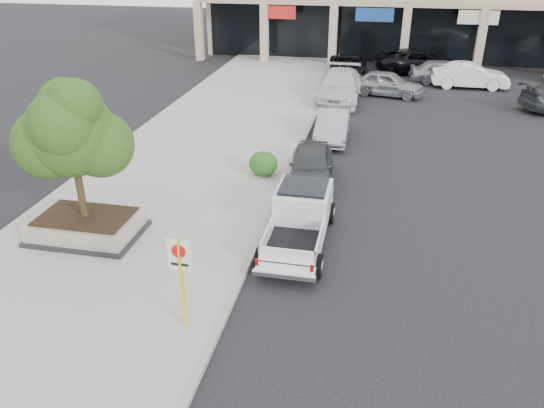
{
  "coord_description": "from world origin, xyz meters",
  "views": [
    {
      "loc": [
        1.68,
        -12.04,
        8.24
      ],
      "look_at": [
        -1.13,
        1.5,
        1.32
      ],
      "focal_mm": 35.0,
      "sensor_mm": 36.0,
      "label": 1
    }
  ],
  "objects_px": {
    "planter": "(87,226)",
    "lot_car_a": "(387,83)",
    "curb_car_a": "(311,165)",
    "pickup_truck": "(299,221)",
    "curb_car_c": "(339,86)",
    "curb_car_d": "(348,68)",
    "lot_car_d": "(419,61)",
    "planter_tree": "(78,132)",
    "no_parking_sign": "(181,271)",
    "lot_car_e": "(444,71)",
    "curb_car_b": "(333,125)",
    "lot_car_b": "(470,76)"
  },
  "relations": [
    {
      "from": "pickup_truck",
      "to": "lot_car_d",
      "type": "xyz_separation_m",
      "value": [
        4.38,
        24.29,
        0.03
      ]
    },
    {
      "from": "planter_tree",
      "to": "lot_car_d",
      "type": "height_order",
      "value": "planter_tree"
    },
    {
      "from": "no_parking_sign",
      "to": "lot_car_d",
      "type": "bearing_deg",
      "value": 77.56
    },
    {
      "from": "planter",
      "to": "curb_car_d",
      "type": "relative_size",
      "value": 0.59
    },
    {
      "from": "curb_car_d",
      "to": "lot_car_b",
      "type": "height_order",
      "value": "curb_car_d"
    },
    {
      "from": "planter_tree",
      "to": "curb_car_d",
      "type": "height_order",
      "value": "planter_tree"
    },
    {
      "from": "curb_car_d",
      "to": "lot_car_d",
      "type": "xyz_separation_m",
      "value": [
        4.56,
        2.81,
        0.05
      ]
    },
    {
      "from": "no_parking_sign",
      "to": "lot_car_b",
      "type": "distance_m",
      "value": 26.82
    },
    {
      "from": "planter",
      "to": "lot_car_b",
      "type": "distance_m",
      "value": 25.69
    },
    {
      "from": "lot_car_b",
      "to": "lot_car_d",
      "type": "distance_m",
      "value": 4.61
    },
    {
      "from": "planter_tree",
      "to": "lot_car_b",
      "type": "distance_m",
      "value": 25.63
    },
    {
      "from": "planter_tree",
      "to": "curb_car_b",
      "type": "xyz_separation_m",
      "value": [
        6.21,
        10.51,
        -2.75
      ]
    },
    {
      "from": "curb_car_a",
      "to": "lot_car_a",
      "type": "xyz_separation_m",
      "value": [
        2.6,
        13.21,
        0.04
      ]
    },
    {
      "from": "lot_car_d",
      "to": "lot_car_e",
      "type": "height_order",
      "value": "lot_car_d"
    },
    {
      "from": "pickup_truck",
      "to": "lot_car_a",
      "type": "bearing_deg",
      "value": 82.59
    },
    {
      "from": "curb_car_c",
      "to": "lot_car_a",
      "type": "bearing_deg",
      "value": 33.18
    },
    {
      "from": "lot_car_b",
      "to": "curb_car_d",
      "type": "bearing_deg",
      "value": 82.87
    },
    {
      "from": "curb_car_a",
      "to": "curb_car_c",
      "type": "distance_m",
      "value": 11.52
    },
    {
      "from": "pickup_truck",
      "to": "lot_car_b",
      "type": "relative_size",
      "value": 1.08
    },
    {
      "from": "planter",
      "to": "lot_car_a",
      "type": "distance_m",
      "value": 20.76
    },
    {
      "from": "planter_tree",
      "to": "no_parking_sign",
      "type": "xyz_separation_m",
      "value": [
        4.23,
        -3.53,
        -1.78
      ]
    },
    {
      "from": "curb_car_a",
      "to": "planter",
      "type": "bearing_deg",
      "value": -142.33
    },
    {
      "from": "lot_car_e",
      "to": "curb_car_d",
      "type": "bearing_deg",
      "value": 86.94
    },
    {
      "from": "planter_tree",
      "to": "lot_car_e",
      "type": "bearing_deg",
      "value": 61.85
    },
    {
      "from": "curb_car_a",
      "to": "lot_car_b",
      "type": "height_order",
      "value": "lot_car_b"
    },
    {
      "from": "planter",
      "to": "lot_car_d",
      "type": "bearing_deg",
      "value": 67.1
    },
    {
      "from": "curb_car_b",
      "to": "curb_car_c",
      "type": "xyz_separation_m",
      "value": [
        -0.31,
        6.51,
        0.16
      ]
    },
    {
      "from": "curb_car_a",
      "to": "lot_car_b",
      "type": "bearing_deg",
      "value": 59.63
    },
    {
      "from": "curb_car_a",
      "to": "curb_car_d",
      "type": "xyz_separation_m",
      "value": [
        0.08,
        16.88,
        0.07
      ]
    },
    {
      "from": "pickup_truck",
      "to": "curb_car_b",
      "type": "distance_m",
      "value": 9.61
    },
    {
      "from": "no_parking_sign",
      "to": "curb_car_b",
      "type": "relative_size",
      "value": 0.57
    },
    {
      "from": "curb_car_b",
      "to": "lot_car_e",
      "type": "height_order",
      "value": "lot_car_e"
    },
    {
      "from": "planter_tree",
      "to": "curb_car_d",
      "type": "bearing_deg",
      "value": 74.96
    },
    {
      "from": "curb_car_c",
      "to": "curb_car_a",
      "type": "bearing_deg",
      "value": -89.34
    },
    {
      "from": "lot_car_a",
      "to": "curb_car_b",
      "type": "bearing_deg",
      "value": 176.2
    },
    {
      "from": "planter_tree",
      "to": "curb_car_d",
      "type": "distance_m",
      "value": 23.32
    },
    {
      "from": "planter",
      "to": "curb_car_a",
      "type": "height_order",
      "value": "curb_car_a"
    },
    {
      "from": "curb_car_a",
      "to": "curb_car_b",
      "type": "bearing_deg",
      "value": 81.57
    },
    {
      "from": "curb_car_d",
      "to": "lot_car_d",
      "type": "relative_size",
      "value": 0.94
    },
    {
      "from": "pickup_truck",
      "to": "curb_car_c",
      "type": "bearing_deg",
      "value": 91.12
    },
    {
      "from": "planter",
      "to": "planter_tree",
      "type": "distance_m",
      "value": 2.95
    },
    {
      "from": "lot_car_a",
      "to": "lot_car_d",
      "type": "relative_size",
      "value": 0.73
    },
    {
      "from": "curb_car_c",
      "to": "curb_car_d",
      "type": "distance_m",
      "value": 5.36
    },
    {
      "from": "curb_car_a",
      "to": "lot_car_a",
      "type": "relative_size",
      "value": 0.95
    },
    {
      "from": "curb_car_b",
      "to": "lot_car_a",
      "type": "xyz_separation_m",
      "value": [
        2.32,
        8.2,
        0.05
      ]
    },
    {
      "from": "lot_car_a",
      "to": "lot_car_d",
      "type": "distance_m",
      "value": 6.79
    },
    {
      "from": "curb_car_d",
      "to": "lot_car_a",
      "type": "relative_size",
      "value": 1.28
    },
    {
      "from": "lot_car_b",
      "to": "lot_car_e",
      "type": "height_order",
      "value": "lot_car_b"
    },
    {
      "from": "lot_car_d",
      "to": "planter",
      "type": "bearing_deg",
      "value": 146.12
    },
    {
      "from": "lot_car_a",
      "to": "curb_car_a",
      "type": "bearing_deg",
      "value": -179.11
    }
  ]
}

